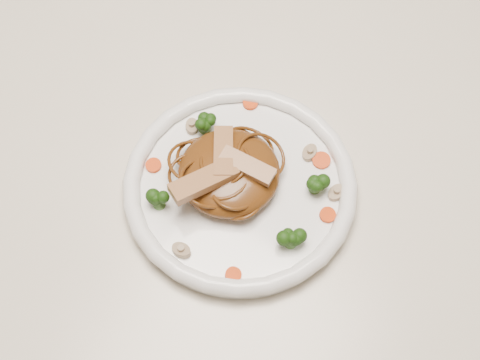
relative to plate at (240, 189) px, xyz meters
The scene contains 20 objects.
ground 0.77m from the plate, 137.63° to the left, with size 4.00×4.00×0.00m, color #55351D.
table 0.16m from the plate, 137.63° to the left, with size 1.20×0.80×0.75m.
plate is the anchor object (origin of this frame).
noodle_mound 0.03m from the plate, behind, with size 0.12×0.12×0.04m, color #592F10.
chicken_a 0.05m from the plate, 63.03° to the left, with size 0.06×0.02×0.01m, color #AD8252.
chicken_b 0.05m from the plate, 161.42° to the left, with size 0.07×0.02×0.01m, color #AD8252.
chicken_c 0.06m from the plate, 127.92° to the right, with size 0.08×0.02×0.01m, color #AD8252.
broccoli_0 0.09m from the plate, 28.85° to the left, with size 0.02×0.02×0.03m, color #1E460E, non-canonical shape.
broccoli_1 0.09m from the plate, 150.71° to the left, with size 0.03×0.03×0.03m, color #1E460E, non-canonical shape.
broccoli_2 0.10m from the plate, 133.32° to the right, with size 0.02×0.02×0.03m, color #1E460E, non-canonical shape.
broccoli_3 0.09m from the plate, 20.79° to the right, with size 0.03×0.03×0.03m, color #1E460E, non-canonical shape.
carrot_0 0.10m from the plate, 50.33° to the left, with size 0.02×0.02×0.01m, color red.
carrot_1 0.10m from the plate, 162.69° to the right, with size 0.02×0.02×0.01m, color red.
carrot_2 0.11m from the plate, 10.33° to the left, with size 0.02×0.02×0.01m, color red.
carrot_3 0.11m from the plate, 115.23° to the left, with size 0.02×0.02×0.01m, color red.
carrot_4 0.11m from the plate, 62.20° to the right, with size 0.02×0.02×0.01m, color red.
mushroom_0 0.10m from the plate, 96.69° to the right, with size 0.02×0.02×0.01m, color tan.
mushroom_1 0.11m from the plate, 26.19° to the left, with size 0.02×0.02×0.01m, color tan.
mushroom_2 0.10m from the plate, 157.67° to the left, with size 0.02×0.02×0.01m, color tan.
mushroom_3 0.09m from the plate, 58.97° to the left, with size 0.02×0.02×0.01m, color tan.
Camera 1 is at (0.27, -0.38, 1.44)m, focal length 50.14 mm.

